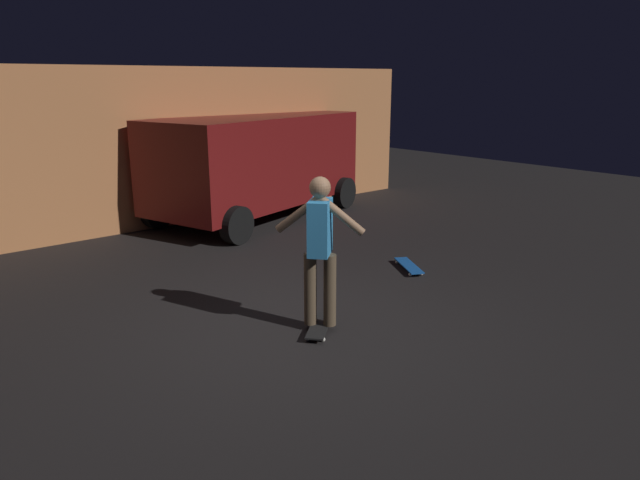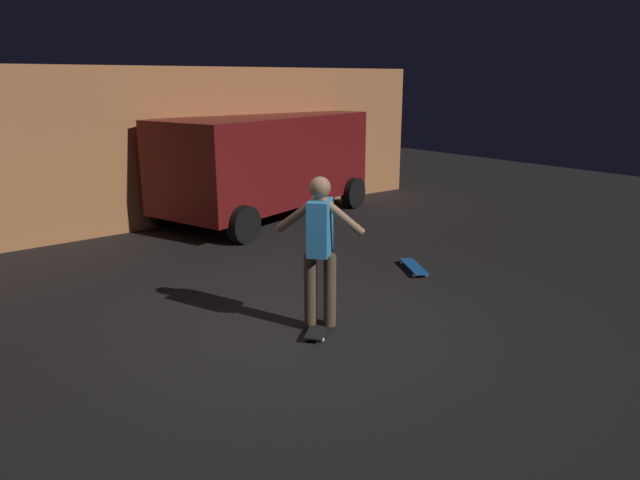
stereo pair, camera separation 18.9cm
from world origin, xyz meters
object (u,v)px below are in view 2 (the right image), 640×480
(skateboard_spare, at_px, (414,267))
(skater, at_px, (320,241))
(parked_van, at_px, (265,160))
(skateboard_ridden, at_px, (320,325))

(skateboard_spare, relative_size, skater, 0.47)
(parked_van, relative_size, skateboard_spare, 6.35)
(parked_van, bearing_deg, skateboard_spare, -93.10)
(parked_van, bearing_deg, skateboard_ridden, -117.43)
(skateboard_ridden, xyz_separation_m, skater, (-0.00, 0.00, 0.98))
(skateboard_spare, distance_m, skater, 2.71)
(skateboard_ridden, bearing_deg, skateboard_spare, 18.35)
(parked_van, relative_size, skateboard_ridden, 6.81)
(skateboard_spare, xyz_separation_m, skater, (-2.40, -0.80, 0.98))
(parked_van, relative_size, skater, 2.96)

